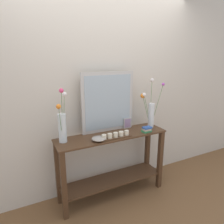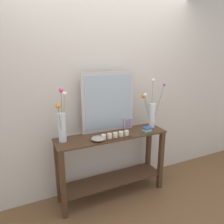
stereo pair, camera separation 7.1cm
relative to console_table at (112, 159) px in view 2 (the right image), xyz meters
The scene contains 10 objects.
ground_plane 0.52m from the console_table, ahead, with size 7.00×6.00×0.02m, color brown.
wall_back 0.90m from the console_table, 90.00° to the left, with size 6.40×0.08×2.70m, color beige.
console_table is the anchor object (origin of this frame).
mirror_leaning 0.72m from the console_table, 81.74° to the left, with size 0.69×0.03×0.75m.
tall_vase_left 0.80m from the console_table, behind, with size 0.16×0.23×0.61m.
vase_right 0.82m from the console_table, ahead, with size 0.26×0.22×0.64m.
candle_tray 0.38m from the console_table, 93.97° to the right, with size 0.39×0.09×0.07m.
picture_frame_small 0.51m from the console_table, 23.02° to the left, with size 0.11×0.01×0.14m.
decorative_bowl 0.43m from the console_table, 155.71° to the right, with size 0.16×0.16×0.04m.
book_stack 0.58m from the console_table, 15.33° to the right, with size 0.12×0.10×0.07m.
Camera 2 is at (-0.99, -2.13, 1.78)m, focal length 33.13 mm.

